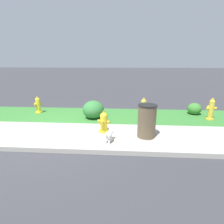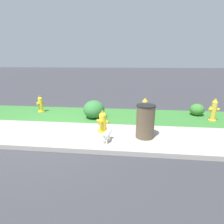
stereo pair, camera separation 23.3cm
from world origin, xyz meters
TOP-DOWN VIEW (x-y plane):
  - ground_plane at (0.00, 0.00)m, footprint 120.00×120.00m
  - sidewalk_pavement at (0.00, 0.00)m, footprint 18.00×1.89m
  - grass_verge at (0.00, 1.98)m, footprint 18.00×2.08m
  - street_curb at (0.00, -1.02)m, footprint 18.00×0.16m
  - fire_hydrant_near_corner at (5.21, 1.73)m, footprint 0.37×0.34m
  - fire_hydrant_far_end at (1.42, 0.27)m, footprint 0.40×0.38m
  - fire_hydrant_by_grass_verge at (-1.55, 2.16)m, footprint 0.33×0.36m
  - fire_hydrant_mid_block at (2.81, 2.23)m, footprint 0.39×0.41m
  - small_white_dog at (1.64, -0.42)m, footprint 0.25×0.46m
  - trash_bin at (2.66, -0.02)m, footprint 0.53×0.53m
  - shrub_bush_near_lamp at (4.88, 2.39)m, footprint 0.54×0.54m
  - shrub_bush_mid_verge at (0.87, 1.59)m, footprint 0.79×0.79m

SIDE VIEW (x-z plane):
  - ground_plane at x=0.00m, z-range 0.00..0.00m
  - grass_verge at x=0.00m, z-range 0.00..0.01m
  - sidewalk_pavement at x=0.00m, z-range 0.00..0.01m
  - street_curb at x=0.00m, z-range 0.00..0.12m
  - small_white_dog at x=1.64m, z-range 0.03..0.40m
  - shrub_bush_near_lamp at x=4.88m, z-range 0.00..0.46m
  - fire_hydrant_far_end at x=1.42m, z-range -0.02..0.65m
  - fire_hydrant_mid_block at x=2.81m, z-range -0.02..0.66m
  - fire_hydrant_by_grass_verge at x=-1.55m, z-range -0.02..0.68m
  - shrub_bush_mid_verge at x=0.87m, z-range 0.00..0.67m
  - fire_hydrant_near_corner at x=5.21m, z-range -0.01..0.80m
  - trash_bin at x=2.66m, z-range 0.00..0.95m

